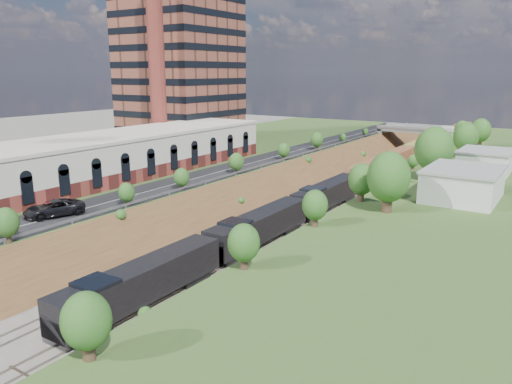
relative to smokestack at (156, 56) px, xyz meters
name	(u,v)px	position (x,y,z in m)	size (l,w,h in m)	color
ground	(6,358)	(36.00, -56.00, -25.00)	(400.00, 400.00, 0.00)	#6B665B
platform_left	(185,166)	(3.00, 4.00, -22.50)	(44.00, 180.00, 5.00)	#3D5D26
embankment_left	(275,191)	(25.00, 4.00, -25.00)	(7.07, 180.00, 7.07)	brown
embankment_right	(389,208)	(47.00, 4.00, -25.00)	(7.07, 180.00, 7.07)	brown
rail_left_track	(315,196)	(33.40, 4.00, -24.91)	(1.58, 180.00, 0.18)	gray
rail_right_track	(342,200)	(38.60, 4.00, -24.91)	(1.58, 180.00, 0.18)	gray
road	(255,162)	(20.50, 4.00, -19.95)	(8.00, 180.00, 0.10)	black
guardrail	(272,162)	(24.60, 3.80, -19.45)	(0.10, 171.00, 0.70)	#99999E
commercial_building	(120,154)	(8.00, -18.00, -16.49)	(14.30, 62.30, 7.00)	maroon
highrise_tower	(178,22)	(-8.00, 16.00, 7.88)	(22.00, 22.00, 53.90)	brown
smokestack	(156,56)	(0.00, 0.00, 0.00)	(3.20, 3.20, 40.00)	maroon
overpass	(423,135)	(36.00, 66.00, -20.08)	(24.50, 8.30, 7.40)	gray
white_building_near	(463,185)	(59.50, -4.00, -18.00)	(9.00, 12.00, 4.00)	silver
white_building_far	(485,162)	(59.00, 18.00, -18.20)	(8.00, 10.00, 3.60)	silver
tree_right_large	(389,177)	(53.00, -16.00, -15.62)	(5.25, 5.25, 7.61)	#473323
tree_left_crest	(100,198)	(24.20, -36.00, -17.96)	(2.45, 2.45, 3.55)	#473323
freight_train	(395,161)	(38.60, 32.90, -22.23)	(3.30, 167.38, 4.86)	black
suv	(54,208)	(20.15, -39.61, -18.94)	(3.19, 6.92, 1.92)	black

